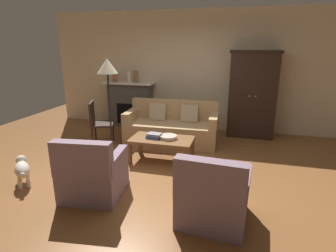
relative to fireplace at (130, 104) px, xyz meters
name	(u,v)px	position (x,y,z in m)	size (l,w,h in m)	color
ground_plane	(165,168)	(1.55, -2.30, -0.57)	(9.60, 9.60, 0.00)	brown
back_wall	(193,71)	(1.55, 0.25, 0.83)	(7.20, 0.10, 2.80)	beige
fireplace	(130,104)	(0.00, 0.00, 0.00)	(1.26, 0.48, 1.12)	#4C4947
armoire	(252,94)	(2.95, -0.08, 0.38)	(1.06, 0.57, 1.90)	black
couch	(172,127)	(1.34, -0.96, -0.25)	(1.95, 0.92, 0.86)	tan
coffee_table	(162,141)	(1.41, -1.99, -0.20)	(1.10, 0.60, 0.42)	brown
fruit_bowl	(168,137)	(1.52, -1.96, -0.12)	(0.31, 0.31, 0.06)	beige
book_stack	(154,136)	(1.27, -2.00, -0.11)	(0.27, 0.19, 0.09)	#38569E
mantel_vase_terracotta	(115,77)	(-0.38, -0.02, 0.67)	(0.12, 0.12, 0.24)	#A86042
mantel_vase_cream	(129,77)	(0.00, -0.02, 0.69)	(0.11, 0.11, 0.27)	beige
mantel_vase_bronze	(136,76)	(0.18, -0.02, 0.69)	(0.12, 0.12, 0.29)	olive
armchair_near_left	(92,175)	(0.84, -3.39, -0.25)	(0.86, 0.86, 0.88)	gray
armchair_near_right	(213,197)	(2.48, -3.54, -0.25)	(0.83, 0.83, 0.88)	gray
side_chair_wooden	(98,120)	(-0.11, -1.49, -0.06)	(0.57, 0.57, 0.90)	black
floor_lamp	(108,72)	(0.44, -1.99, 0.98)	(0.36, 0.36, 1.79)	black
dog	(22,169)	(-0.34, -3.37, -0.32)	(0.45, 0.46, 0.39)	beige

